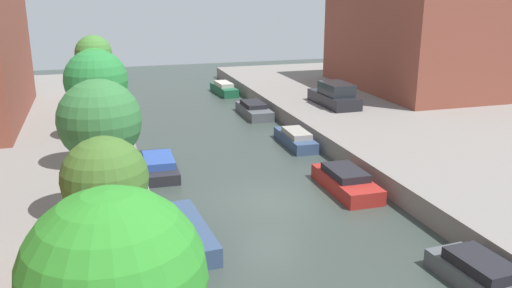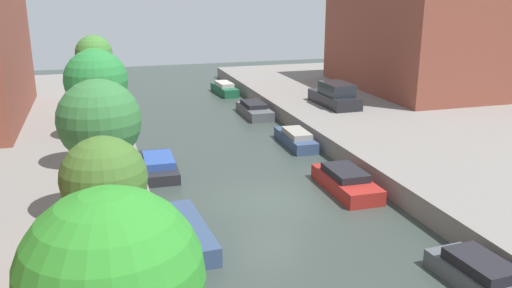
# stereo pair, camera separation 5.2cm
# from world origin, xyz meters

# --- Properties ---
(ground_plane) EXTENTS (84.00, 84.00, 0.00)m
(ground_plane) POSITION_xyz_m (0.00, 0.00, 0.00)
(ground_plane) COLOR #333D38
(low_block_right) EXTENTS (10.00, 14.77, 8.87)m
(low_block_right) POSITION_xyz_m (18.00, 16.64, 5.43)
(low_block_right) COLOR brown
(low_block_right) RESTS_ON quay_right
(street_tree_0) EXTENTS (2.91, 2.91, 5.00)m
(street_tree_0) POSITION_xyz_m (-6.69, -12.51, 4.52)
(street_tree_0) COLOR brown
(street_tree_0) RESTS_ON quay_left
(street_tree_1) EXTENTS (2.19, 2.19, 4.32)m
(street_tree_1) POSITION_xyz_m (-6.69, -7.02, 4.17)
(street_tree_1) COLOR brown
(street_tree_1) RESTS_ON quay_left
(street_tree_2) EXTENTS (2.82, 2.82, 4.91)m
(street_tree_2) POSITION_xyz_m (-6.69, -1.90, 4.49)
(street_tree_2) COLOR brown
(street_tree_2) RESTS_ON quay_left
(street_tree_3) EXTENTS (2.71, 2.71, 5.30)m
(street_tree_3) POSITION_xyz_m (-6.69, 3.63, 4.91)
(street_tree_3) COLOR brown
(street_tree_3) RESTS_ON quay_left
(street_tree_4) EXTENTS (2.58, 2.58, 4.80)m
(street_tree_4) POSITION_xyz_m (-6.69, 8.63, 4.49)
(street_tree_4) COLOR #4D4231
(street_tree_4) RESTS_ON quay_left
(street_tree_5) EXTENTS (2.17, 2.17, 5.06)m
(street_tree_5) POSITION_xyz_m (-6.69, 13.34, 4.91)
(street_tree_5) COLOR brown
(street_tree_5) RESTS_ON quay_left
(parked_car) EXTENTS (1.99, 4.71, 1.59)m
(parked_car) POSITION_xyz_m (8.75, 12.44, 1.66)
(parked_car) COLOR black
(parked_car) RESTS_ON quay_right
(moored_boat_left_2) EXTENTS (1.59, 4.54, 0.69)m
(moored_boat_left_2) POSITION_xyz_m (-4.01, -2.70, 0.35)
(moored_boat_left_2) COLOR #33476B
(moored_boat_left_2) RESTS_ON ground_plane
(moored_boat_left_3) EXTENTS (1.76, 4.42, 0.86)m
(moored_boat_left_3) POSITION_xyz_m (-4.09, 5.12, 0.36)
(moored_boat_left_3) COLOR #232328
(moored_boat_left_3) RESTS_ON ground_plane
(moored_boat_right_1) EXTENTS (1.74, 3.95, 0.95)m
(moored_boat_right_1) POSITION_xyz_m (4.04, -8.44, 0.40)
(moored_boat_right_1) COLOR #4C5156
(moored_boat_right_1) RESTS_ON ground_plane
(moored_boat_right_2) EXTENTS (1.68, 4.25, 0.99)m
(moored_boat_right_2) POSITION_xyz_m (3.68, 0.20, 0.42)
(moored_boat_right_2) COLOR maroon
(moored_boat_right_2) RESTS_ON ground_plane
(moored_boat_right_3) EXTENTS (1.38, 4.19, 0.94)m
(moored_boat_right_3) POSITION_xyz_m (4.03, 7.46, 0.40)
(moored_boat_right_3) COLOR #33476B
(moored_boat_right_3) RESTS_ON ground_plane
(moored_boat_right_4) EXTENTS (1.62, 4.42, 0.95)m
(moored_boat_right_4) POSITION_xyz_m (3.85, 15.19, 0.41)
(moored_boat_right_4) COLOR #4C5156
(moored_boat_right_4) RESTS_ON ground_plane
(moored_boat_right_5) EXTENTS (1.55, 4.23, 1.01)m
(moored_boat_right_5) POSITION_xyz_m (3.67, 23.44, 0.43)
(moored_boat_right_5) COLOR #195638
(moored_boat_right_5) RESTS_ON ground_plane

